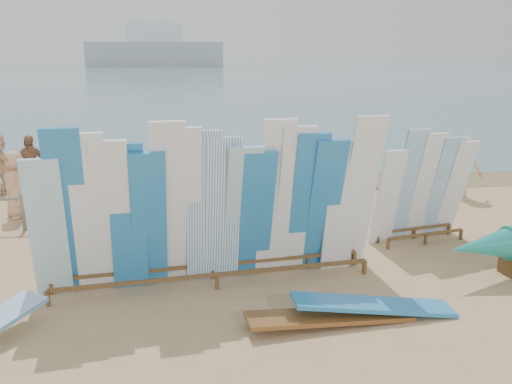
{
  "coord_description": "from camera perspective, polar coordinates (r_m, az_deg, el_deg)",
  "views": [
    {
      "loc": [
        0.13,
        -10.03,
        4.14
      ],
      "look_at": [
        1.44,
        1.33,
        1.22
      ],
      "focal_mm": 38.0,
      "sensor_mm": 36.0,
      "label": 1
    }
  ],
  "objects": [
    {
      "name": "ground",
      "position": [
        10.85,
        -6.85,
        -8.23
      ],
      "size": [
        160.0,
        160.0,
        0.0
      ],
      "primitive_type": "plane",
      "color": "tan",
      "rests_on": "ground"
    },
    {
      "name": "ocean",
      "position": [
        138.09,
        -6.79,
        12.5
      ],
      "size": [
        320.0,
        240.0,
        0.02
      ],
      "primitive_type": "cube",
      "color": "#46717D",
      "rests_on": "ground"
    },
    {
      "name": "wet_sand_strip",
      "position": [
        17.72,
        -6.82,
        0.7
      ],
      "size": [
        40.0,
        2.6,
        0.01
      ],
      "primitive_type": "cube",
      "color": "olive",
      "rests_on": "ground"
    },
    {
      "name": "distant_ship",
      "position": [
        190.42,
        -10.56,
        14.43
      ],
      "size": [
        45.0,
        8.0,
        14.0
      ],
      "color": "#999EA3",
      "rests_on": "ocean"
    },
    {
      "name": "fence",
      "position": [
        13.49,
        -6.91,
        -0.87
      ],
      "size": [
        12.08,
        0.08,
        0.9
      ],
      "color": "#756D58",
      "rests_on": "ground"
    },
    {
      "name": "main_surfboard_rack",
      "position": [
        9.76,
        -4.47,
        -2.07
      ],
      "size": [
        6.31,
        1.63,
        3.1
      ],
      "rotation": [
        0.0,
        0.0,
        0.13
      ],
      "color": "brown",
      "rests_on": "ground"
    },
    {
      "name": "side_surfboard_rack",
      "position": [
        12.61,
        17.2,
        0.12
      ],
      "size": [
        2.36,
        1.15,
        2.64
      ],
      "rotation": [
        0.0,
        0.0,
        0.22
      ],
      "color": "brown",
      "rests_on": "ground"
    },
    {
      "name": "vendor_table",
      "position": [
        11.04,
        3.73,
        -5.52
      ],
      "size": [
        1.08,
        0.92,
        1.21
      ],
      "rotation": [
        0.0,
        0.0,
        -0.36
      ],
      "color": "brown",
      "rests_on": "ground"
    },
    {
      "name": "flat_board_d",
      "position": [
        9.23,
        12.26,
        -12.7
      ],
      "size": [
        2.71,
        0.66,
        0.42
      ],
      "primitive_type": "cube",
      "rotation": [
        0.13,
        0.0,
        1.61
      ],
      "color": "#2578BA",
      "rests_on": "ground"
    },
    {
      "name": "flat_board_c",
      "position": [
        8.91,
        7.77,
        -13.53
      ],
      "size": [
        2.75,
        0.88,
        0.24
      ],
      "primitive_type": "cube",
      "rotation": [
        0.06,
        0.0,
        1.69
      ],
      "color": "brown",
      "rests_on": "ground"
    },
    {
      "name": "beach_chair_left",
      "position": [
        14.44,
        -1.58,
        -1.24
      ],
      "size": [
        0.79,
        0.8,
        0.92
      ],
      "rotation": [
        0.0,
        0.0,
        -0.45
      ],
      "color": "red",
      "rests_on": "ground"
    },
    {
      "name": "beach_chair_right",
      "position": [
        14.34,
        -1.56,
        -1.48
      ],
      "size": [
        0.72,
        0.73,
        0.82
      ],
      "rotation": [
        0.0,
        0.0,
        0.55
      ],
      "color": "red",
      "rests_on": "ground"
    },
    {
      "name": "stroller",
      "position": [
        14.63,
        4.24,
        -0.43
      ],
      "size": [
        0.72,
        0.89,
        1.07
      ],
      "rotation": [
        0.0,
        0.0,
        0.26
      ],
      "color": "red",
      "rests_on": "ground"
    },
    {
      "name": "beachgoer_1",
      "position": [
        16.3,
        -19.37,
        1.65
      ],
      "size": [
        0.61,
        0.38,
        1.59
      ],
      "primitive_type": "imported",
      "rotation": [
        0.0,
        0.0,
        0.11
      ],
      "color": "#8C6042",
      "rests_on": "ground"
    },
    {
      "name": "beachgoer_9",
      "position": [
        17.19,
        7.06,
        2.98
      ],
      "size": [
        1.1,
        0.87,
        1.59
      ],
      "primitive_type": "imported",
      "rotation": [
        0.0,
        0.0,
        3.65
      ],
      "color": "tan",
      "rests_on": "ground"
    },
    {
      "name": "beachgoer_extra_1",
      "position": [
        17.39,
        -22.66,
        2.54
      ],
      "size": [
        1.15,
        1.02,
        1.85
      ],
      "primitive_type": "imported",
      "rotation": [
        0.0,
        0.0,
        0.63
      ],
      "color": "#8C6042",
      "rests_on": "ground"
    },
    {
      "name": "beachgoer_6",
      "position": [
        14.76,
        -1.59,
        1.57
      ],
      "size": [
        0.88,
        0.45,
        1.77
      ],
      "primitive_type": "imported",
      "rotation": [
        0.0,
        0.0,
        3.19
      ],
      "color": "tan",
      "rests_on": "ground"
    },
    {
      "name": "beachgoer_extra_0",
      "position": [
        17.16,
        20.98,
        2.47
      ],
      "size": [
        1.25,
        0.94,
        1.8
      ],
      "primitive_type": "imported",
      "rotation": [
        0.0,
        0.0,
        2.69
      ],
      "color": "tan",
      "rests_on": "ground"
    },
    {
      "name": "beachgoer_0",
      "position": [
        15.28,
        -23.98,
        0.72
      ],
      "size": [
        0.8,
        0.94,
        1.75
      ],
      "primitive_type": "imported",
      "rotation": [
        0.0,
        0.0,
        5.27
      ],
      "color": "tan",
      "rests_on": "ground"
    },
    {
      "name": "beachgoer_7",
      "position": [
        16.36,
        5.74,
        2.34
      ],
      "size": [
        0.61,
        0.41,
        1.53
      ],
      "primitive_type": "imported",
      "rotation": [
        0.0,
        0.0,
        6.09
      ],
      "color": "#8C6042",
      "rests_on": "ground"
    }
  ]
}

